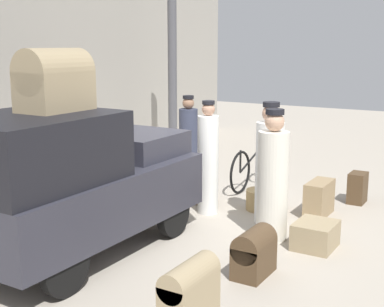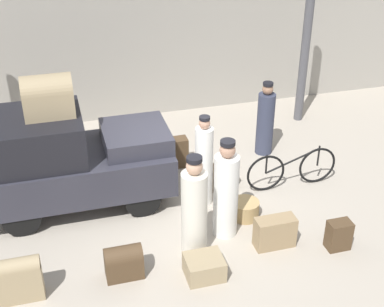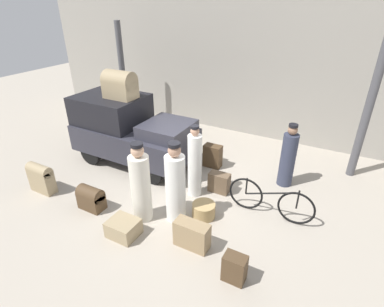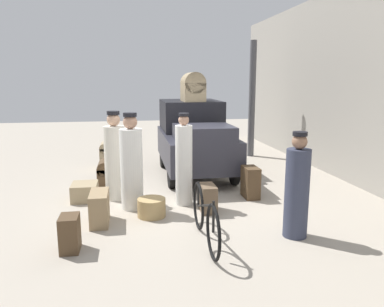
# 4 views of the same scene
# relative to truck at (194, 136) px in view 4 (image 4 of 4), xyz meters

# --- Properties ---
(ground_plane) EXTENTS (30.00, 30.00, 0.00)m
(ground_plane) POSITION_rel_truck_xyz_m (1.97, -0.62, -0.96)
(ground_plane) COLOR #A89E8E
(station_building_facade) EXTENTS (16.00, 0.15, 4.50)m
(station_building_facade) POSITION_rel_truck_xyz_m (1.97, 3.46, 1.29)
(station_building_facade) COLOR gray
(station_building_facade) RESTS_ON ground
(canopy_pillar_left) EXTENTS (0.20, 0.20, 3.52)m
(canopy_pillar_left) POSITION_rel_truck_xyz_m (-1.94, 2.14, 0.80)
(canopy_pillar_left) COLOR #4C4C51
(canopy_pillar_left) RESTS_ON ground
(truck) EXTENTS (3.32, 1.60, 1.82)m
(truck) POSITION_rel_truck_xyz_m (0.00, 0.00, 0.00)
(truck) COLOR black
(truck) RESTS_ON ground
(bicycle) EXTENTS (1.83, 0.04, 0.81)m
(bicycle) POSITION_rel_truck_xyz_m (4.12, -0.55, -0.57)
(bicycle) COLOR black
(bicycle) RESTS_ON ground
(wicker_basket) EXTENTS (0.49, 0.49, 0.32)m
(wicker_basket) POSITION_rel_truck_xyz_m (2.92, -1.26, -0.80)
(wicker_basket) COLOR tan
(wicker_basket) RESTS_ON ground
(porter_standing_middle) EXTENTS (0.36, 0.36, 1.61)m
(porter_standing_middle) POSITION_rel_truck_xyz_m (4.13, 0.84, -0.22)
(porter_standing_middle) COLOR #33384C
(porter_standing_middle) RESTS_ON ground
(porter_carrying_trunk) EXTENTS (0.32, 0.32, 1.75)m
(porter_carrying_trunk) POSITION_rel_truck_xyz_m (2.35, -0.60, -0.15)
(porter_carrying_trunk) COLOR white
(porter_carrying_trunk) RESTS_ON ground
(conductor_in_dark_uniform) EXTENTS (0.41, 0.41, 1.76)m
(conductor_in_dark_uniform) POSITION_rel_truck_xyz_m (1.80, -1.90, -0.16)
(conductor_in_dark_uniform) COLOR silver
(conductor_in_dark_uniform) RESTS_ON ground
(porter_with_bicycle) EXTENTS (0.41, 0.41, 1.78)m
(porter_with_bicycle) POSITION_rel_truck_xyz_m (2.43, -1.58, -0.15)
(porter_with_bicycle) COLOR white
(porter_with_bicycle) RESTS_ON ground
(suitcase_tan_flat) EXTENTS (0.49, 0.27, 0.49)m
(suitcase_tan_flat) POSITION_rel_truck_xyz_m (2.82, -0.24, -0.71)
(suitcase_tan_flat) COLOR brown
(suitcase_tan_flat) RESTS_ON ground
(trunk_umber_medium) EXTENTS (0.48, 0.28, 0.63)m
(trunk_umber_medium) POSITION_rel_truck_xyz_m (2.16, 0.78, -0.64)
(trunk_umber_medium) COLOR #4C3823
(trunk_umber_medium) RESTS_ON ground
(suitcase_black_upright) EXTENTS (0.57, 0.33, 0.54)m
(suitcase_black_upright) POSITION_rel_truck_xyz_m (0.61, -2.18, -0.68)
(suitcase_black_upright) COLOR #4C3823
(suitcase_black_upright) RESTS_ON ground
(suitcase_small_leather) EXTENTS (0.38, 0.26, 0.51)m
(suitcase_small_leather) POSITION_rel_truck_xyz_m (4.08, -2.46, -0.70)
(suitcase_small_leather) COLOR #4C3823
(suitcase_small_leather) RESTS_ON ground
(trunk_wicker_pale) EXTENTS (0.66, 0.29, 0.53)m
(trunk_wicker_pale) POSITION_rel_truck_xyz_m (3.10, -2.13, -0.69)
(trunk_wicker_pale) COLOR #937A56
(trunk_wicker_pale) RESTS_ON ground
(trunk_barrel_dark) EXTENTS (0.65, 0.27, 0.72)m
(trunk_barrel_dark) POSITION_rel_truck_xyz_m (-0.90, -2.25, -0.57)
(trunk_barrel_dark) COLOR #9E8966
(trunk_barrel_dark) RESTS_ON ground
(trunk_large_brown) EXTENTS (0.58, 0.49, 0.34)m
(trunk_large_brown) POSITION_rel_truck_xyz_m (1.78, -2.51, -0.79)
(trunk_large_brown) COLOR #9E8966
(trunk_large_brown) RESTS_ON ground
(trunk_on_truck_roof) EXTENTS (0.82, 0.52, 0.72)m
(trunk_on_truck_roof) POSITION_rel_truck_xyz_m (-0.17, 0.00, 1.21)
(trunk_on_truck_roof) COLOR #9E8966
(trunk_on_truck_roof) RESTS_ON truck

